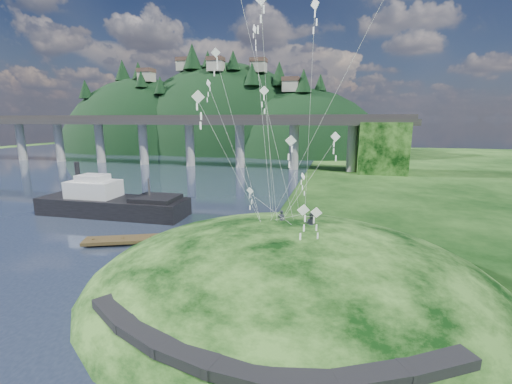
# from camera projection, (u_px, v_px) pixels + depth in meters

# --- Properties ---
(ground) EXTENTS (320.00, 320.00, 0.00)m
(ground) POSITION_uv_depth(u_px,v_px,m) (193.00, 285.00, 28.87)
(ground) COLOR black
(ground) RESTS_ON ground
(grass_hill) EXTENTS (36.00, 32.00, 13.00)m
(grass_hill) POSITION_uv_depth(u_px,v_px,m) (290.00, 301.00, 29.21)
(grass_hill) COLOR black
(grass_hill) RESTS_ON ground
(footpath) EXTENTS (22.29, 5.84, 0.83)m
(footpath) POSITION_uv_depth(u_px,v_px,m) (248.00, 352.00, 17.44)
(footpath) COLOR black
(footpath) RESTS_ON ground
(bridge) EXTENTS (160.00, 11.00, 15.00)m
(bridge) POSITION_uv_depth(u_px,v_px,m) (207.00, 133.00, 99.59)
(bridge) COLOR #2D2B2B
(bridge) RESTS_ON ground
(far_ridge) EXTENTS (153.00, 70.00, 94.50)m
(far_ridge) POSITION_uv_depth(u_px,v_px,m) (216.00, 167.00, 156.65)
(far_ridge) COLOR black
(far_ridge) RESTS_ON ground
(work_barge) EXTENTS (21.93, 6.28, 7.65)m
(work_barge) POSITION_uv_depth(u_px,v_px,m) (111.00, 202.00, 49.69)
(work_barge) COLOR black
(work_barge) RESTS_ON ground
(wooden_dock) EXTENTS (14.43, 7.61, 1.04)m
(wooden_dock) POSITION_uv_depth(u_px,v_px,m) (152.00, 238.00, 38.82)
(wooden_dock) COLOR #3A2C17
(wooden_dock) RESTS_ON ground
(kite_flyers) EXTENTS (3.55, 1.25, 1.97)m
(kite_flyers) POSITION_uv_depth(u_px,v_px,m) (302.00, 212.00, 29.44)
(kite_flyers) COLOR #262933
(kite_flyers) RESTS_ON ground
(kite_swarm) EXTENTS (17.17, 16.85, 21.61)m
(kite_swarm) POSITION_uv_depth(u_px,v_px,m) (276.00, 96.00, 26.18)
(kite_swarm) COLOR white
(kite_swarm) RESTS_ON ground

